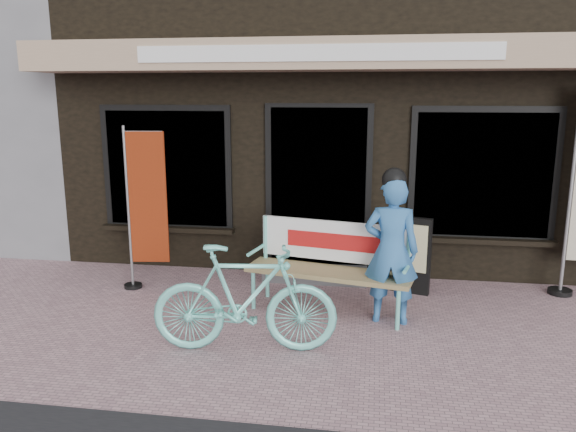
% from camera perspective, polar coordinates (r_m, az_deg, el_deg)
% --- Properties ---
extents(ground, '(70.00, 70.00, 0.00)m').
position_cam_1_polar(ground, '(5.59, 0.82, -12.20)').
color(ground, '#AF858D').
rests_on(ground, ground).
extents(storefront, '(7.00, 6.77, 6.00)m').
position_cam_1_polar(storefront, '(10.04, 5.00, 16.18)').
color(storefront, black).
rests_on(storefront, ground).
extents(bench, '(1.83, 0.81, 0.96)m').
position_cam_1_polar(bench, '(6.09, 4.37, -4.43)').
color(bench, '#74E3D5').
rests_on(bench, ground).
extents(person, '(0.57, 0.39, 1.61)m').
position_cam_1_polar(person, '(5.78, 10.46, -3.20)').
color(person, '#336FB0').
rests_on(person, ground).
extents(bicycle, '(1.72, 0.67, 1.01)m').
position_cam_1_polar(bicycle, '(5.14, -4.43, -8.38)').
color(bicycle, '#74E3D5').
rests_on(bicycle, ground).
extents(nobori_red, '(0.58, 0.24, 1.96)m').
position_cam_1_polar(nobori_red, '(6.84, -14.34, 0.94)').
color(nobori_red, gray).
rests_on(nobori_red, ground).
extents(menu_stand, '(0.46, 0.22, 0.92)m').
position_cam_1_polar(menu_stand, '(6.75, 12.37, -3.84)').
color(menu_stand, black).
rests_on(menu_stand, ground).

